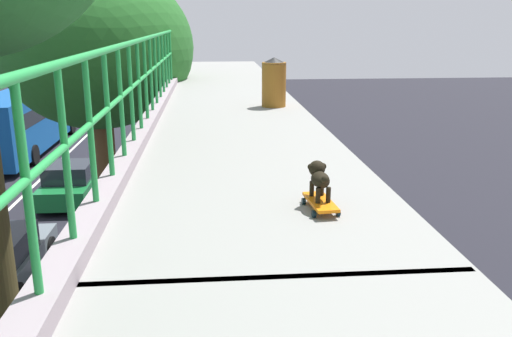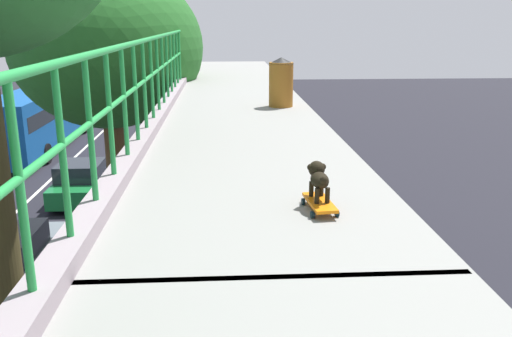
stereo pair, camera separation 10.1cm
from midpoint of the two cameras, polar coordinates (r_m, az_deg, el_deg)
car_grey_fifth at (r=15.43m, az=-24.47°, el=-8.64°), size 1.86×4.35×1.40m
car_green_seventh at (r=21.29m, az=-17.82°, el=-1.38°), size 1.85×3.84×1.49m
city_bus at (r=30.31m, az=-21.75°, el=5.27°), size 2.48×11.45×3.12m
roadside_tree_far at (r=13.67m, az=-15.25°, el=12.08°), size 4.57×4.57×7.90m
toy_skateboard at (r=4.07m, az=7.49°, el=-3.66°), size 0.24×0.46×0.08m
small_dog at (r=4.08m, az=7.37°, el=-0.91°), size 0.16×0.33×0.28m
litter_bin at (r=8.90m, az=3.00°, el=9.20°), size 0.40×0.40×0.80m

